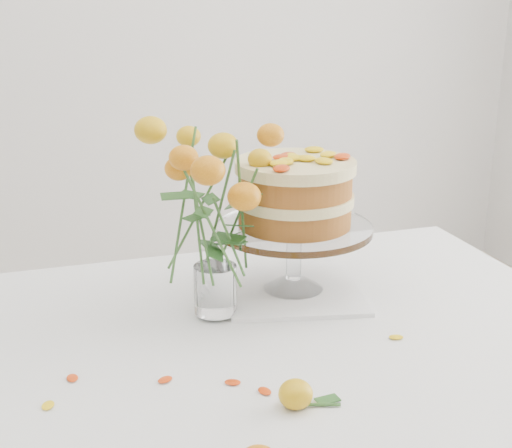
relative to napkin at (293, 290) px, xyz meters
The scene contains 11 objects.
table 0.27m from the napkin, 139.32° to the right, with size 1.43×0.93×0.76m.
napkin is the anchor object (origin of this frame).
cake_stand 0.19m from the napkin, 90.00° to the right, with size 0.31×0.31×0.28m.
rose_vase 0.30m from the napkin, 161.66° to the right, with size 0.35×0.35×0.41m.
loose_rose_near 0.43m from the napkin, 110.00° to the right, with size 0.09×0.05×0.04m.
stray_petal_a 0.42m from the napkin, 139.65° to the right, with size 0.03×0.02×0.00m, color yellow.
stray_petal_b 0.38m from the napkin, 125.10° to the right, with size 0.03×0.02×0.00m, color yellow.
stray_petal_c 0.39m from the napkin, 116.94° to the right, with size 0.03×0.02×0.00m, color yellow.
stray_petal_d 0.51m from the napkin, 154.33° to the right, with size 0.03×0.02×0.00m, color yellow.
stray_petal_e 0.58m from the napkin, 149.77° to the right, with size 0.03×0.02×0.00m, color yellow.
stray_petal_f 0.27m from the napkin, 67.80° to the right, with size 0.03×0.02×0.00m, color yellow.
Camera 1 is at (-0.28, -1.09, 1.34)m, focal length 50.00 mm.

